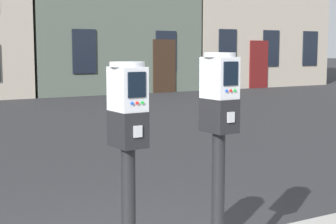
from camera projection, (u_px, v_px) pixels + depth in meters
The scene contains 2 objects.
parking_meter_near_kerb at pixel (128, 136), 3.18m from camera, with size 0.23×0.26×1.48m.
parking_meter_twin_adjacent at pixel (219, 123), 3.52m from camera, with size 0.23×0.26×1.53m.
Camera 1 is at (-1.45, -3.12, 1.69)m, focal length 55.07 mm.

